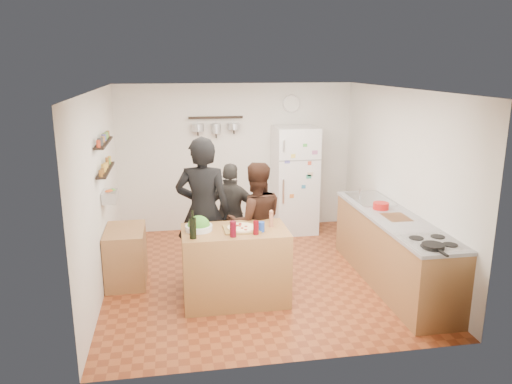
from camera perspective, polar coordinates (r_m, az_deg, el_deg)
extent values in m
plane|color=brown|center=(6.95, 0.14, -9.42)|extent=(4.20, 4.20, 0.00)
plane|color=white|center=(6.36, 0.15, 11.63)|extent=(4.20, 4.20, 0.00)
plane|color=silver|center=(8.57, -2.26, 3.96)|extent=(4.00, 0.00, 4.00)
plane|color=silver|center=(6.52, -17.45, -0.11)|extent=(0.00, 4.20, 4.20)
plane|color=silver|center=(7.15, 16.14, 1.25)|extent=(0.00, 4.20, 4.20)
cube|color=olive|center=(6.08, -2.40, -8.39)|extent=(1.25, 0.72, 0.91)
cube|color=olive|center=(5.91, -1.65, -4.26)|extent=(0.42, 0.34, 0.02)
cylinder|color=beige|center=(5.90, -1.65, -4.08)|extent=(0.34, 0.34, 0.02)
cylinder|color=silver|center=(5.92, -6.55, -4.08)|extent=(0.32, 0.32, 0.06)
cylinder|color=black|center=(5.64, -7.23, -4.14)|extent=(0.08, 0.08, 0.24)
cylinder|color=#4F0613|center=(5.66, -2.65, -4.25)|extent=(0.08, 0.08, 0.18)
cylinder|color=#5E080F|center=(5.74, -0.01, -4.10)|extent=(0.07, 0.07, 0.16)
cylinder|color=#AB6847|center=(6.01, 1.75, -3.21)|extent=(0.05, 0.05, 0.16)
cylinder|color=#1C3E9A|center=(5.83, 0.63, -4.00)|extent=(0.07, 0.07, 0.12)
imported|color=black|center=(6.44, -6.05, -2.24)|extent=(0.80, 0.61, 1.95)
imported|color=black|center=(6.52, -0.05, -3.52)|extent=(0.81, 0.65, 1.61)
imported|color=#282624|center=(6.99, -2.79, -2.75)|extent=(0.95, 0.61, 1.49)
cube|color=#9E7042|center=(6.78, 15.36, -6.49)|extent=(0.63, 2.63, 0.90)
cube|color=white|center=(5.84, 19.56, -5.47)|extent=(0.60, 0.62, 0.02)
cylinder|color=black|center=(5.63, 19.58, -5.85)|extent=(0.24, 0.24, 0.05)
cube|color=silver|center=(7.38, 12.86, -0.82)|extent=(0.50, 0.80, 0.03)
cube|color=brown|center=(6.61, 15.75, -2.86)|extent=(0.30, 0.40, 0.02)
cylinder|color=red|center=(6.90, 14.09, -1.55)|extent=(0.21, 0.21, 0.09)
cube|color=white|center=(8.48, 4.45, 1.39)|extent=(0.70, 0.68, 1.80)
cylinder|color=silver|center=(8.61, 4.08, 10.02)|extent=(0.30, 0.03, 0.30)
cube|color=black|center=(6.65, -16.80, 2.43)|extent=(0.12, 1.00, 0.02)
cube|color=black|center=(6.59, -17.02, 5.41)|extent=(0.12, 1.00, 0.02)
cube|color=silver|center=(6.72, -16.33, -0.47)|extent=(0.18, 0.35, 0.14)
cube|color=#986A3F|center=(6.83, -14.63, -7.05)|extent=(0.50, 0.80, 0.73)
cube|color=black|center=(8.34, -4.62, 8.48)|extent=(0.90, 0.04, 0.04)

